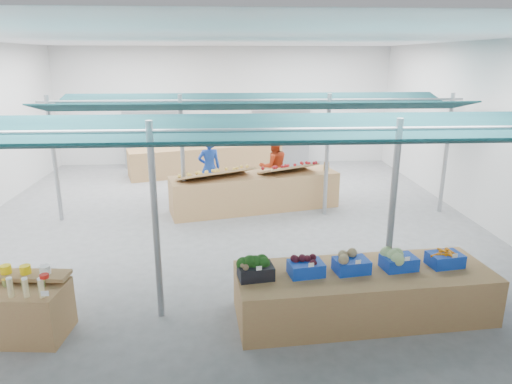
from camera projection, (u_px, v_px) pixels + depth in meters
floor at (226, 223)px, 10.93m from camera, size 13.00×13.00×0.00m
hall at (224, 105)px, 11.55m from camera, size 13.00×13.00×13.00m
pole_grid at (263, 166)px, 8.79m from camera, size 10.00×4.60×3.00m
awnings at (263, 115)px, 8.51m from camera, size 9.50×7.08×0.30m
back_shelving_left at (154, 140)px, 16.22m from camera, size 2.00×0.50×2.00m
back_shelving_right at (280, 138)px, 16.51m from camera, size 2.00×0.50×2.00m
bottle_shelf at (6, 308)px, 6.45m from camera, size 1.77×1.20×1.04m
veg_counter at (363, 293)px, 6.95m from camera, size 3.92×1.56×0.75m
fruit_counter at (255, 192)px, 11.81m from camera, size 4.45×2.01×0.93m
far_counter at (207, 160)px, 15.53m from camera, size 5.25×2.47×0.93m
vendor_left at (209, 168)px, 12.68m from camera, size 0.71×0.55×1.73m
vendor_right at (274, 167)px, 12.79m from camera, size 0.97×0.83×1.73m
crate_broccoli at (256, 268)px, 6.57m from camera, size 0.55×0.44×0.35m
crate_beets at (306, 266)px, 6.68m from camera, size 0.55×0.44×0.29m
crate_celeriac at (351, 263)px, 6.77m from camera, size 0.55×0.44×0.31m
crate_cabbage at (399, 259)px, 6.87m from camera, size 0.55×0.44×0.35m
crate_carrots at (445, 259)px, 6.98m from camera, size 0.55×0.44×0.29m
sparrow at (245, 267)px, 6.40m from camera, size 0.12×0.09×0.11m
pole_ribbon at (44, 278)px, 5.91m from camera, size 0.12×0.12×0.28m
apple_heap_yellow at (216, 172)px, 11.25m from camera, size 2.01×1.48×0.27m
apple_heap_red at (288, 167)px, 11.79m from camera, size 1.65×1.30×0.27m
pineapple at (326, 163)px, 12.09m from camera, size 0.14×0.14×0.39m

